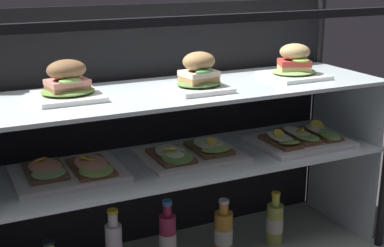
# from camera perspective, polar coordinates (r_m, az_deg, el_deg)

# --- Properties ---
(case_frame) EXTENTS (1.40, 0.46, 0.93)m
(case_frame) POSITION_cam_1_polar(r_m,az_deg,el_deg) (1.96, -1.77, -0.16)
(case_frame) COLOR black
(case_frame) RESTS_ON ground
(riser_lower_tier) EXTENTS (1.34, 0.40, 0.38)m
(riser_lower_tier) POSITION_cam_1_polar(r_m,az_deg,el_deg) (1.94, 0.00, -9.20)
(riser_lower_tier) COLOR silver
(riser_lower_tier) RESTS_ON case_base_deck
(shelf_lower_glass) EXTENTS (1.36, 0.41, 0.01)m
(shelf_lower_glass) POSITION_cam_1_polar(r_m,az_deg,el_deg) (1.87, 0.00, -3.83)
(shelf_lower_glass) COLOR silver
(shelf_lower_glass) RESTS_ON riser_lower_tier
(riser_upper_tier) EXTENTS (1.34, 0.40, 0.24)m
(riser_upper_tier) POSITION_cam_1_polar(r_m,az_deg,el_deg) (1.83, 0.00, -0.19)
(riser_upper_tier) COLOR silver
(riser_upper_tier) RESTS_ON shelf_lower_glass
(shelf_upper_glass) EXTENTS (1.36, 0.41, 0.01)m
(shelf_upper_glass) POSITION_cam_1_polar(r_m,az_deg,el_deg) (1.80, 0.00, 3.60)
(shelf_upper_glass) COLOR silver
(shelf_upper_glass) RESTS_ON riser_upper_tier
(plated_roll_sandwich_center) EXTENTS (0.19, 0.19, 0.12)m
(plated_roll_sandwich_center) POSITION_cam_1_polar(r_m,az_deg,el_deg) (1.68, -12.92, 3.99)
(plated_roll_sandwich_center) COLOR white
(plated_roll_sandwich_center) RESTS_ON shelf_upper_glass
(plated_roll_sandwich_far_left) EXTENTS (0.18, 0.18, 0.13)m
(plated_roll_sandwich_far_left) POSITION_cam_1_polar(r_m,az_deg,el_deg) (1.74, 0.85, 5.01)
(plated_roll_sandwich_far_left) COLOR white
(plated_roll_sandwich_far_left) RESTS_ON shelf_upper_glass
(plated_roll_sandwich_mid_right) EXTENTS (0.20, 0.20, 0.12)m
(plated_roll_sandwich_mid_right) POSITION_cam_1_polar(r_m,az_deg,el_deg) (1.98, 10.66, 5.99)
(plated_roll_sandwich_mid_right) COLOR white
(plated_roll_sandwich_mid_right) RESTS_ON shelf_upper_glass
(open_sandwich_tray_far_left) EXTENTS (0.34, 0.27, 0.06)m
(open_sandwich_tray_far_left) POSITION_cam_1_polar(r_m,az_deg,el_deg) (1.75, -12.78, -4.81)
(open_sandwich_tray_far_left) COLOR white
(open_sandwich_tray_far_left) RESTS_ON shelf_lower_glass
(open_sandwich_tray_mid_right) EXTENTS (0.34, 0.27, 0.06)m
(open_sandwich_tray_mid_right) POSITION_cam_1_polar(r_m,az_deg,el_deg) (1.86, -0.14, -3.07)
(open_sandwich_tray_mid_right) COLOR white
(open_sandwich_tray_mid_right) RESTS_ON shelf_lower_glass
(open_sandwich_tray_near_left_corner) EXTENTS (0.34, 0.27, 0.07)m
(open_sandwich_tray_near_left_corner) POSITION_cam_1_polar(r_m,az_deg,el_deg) (2.04, 11.27, -1.57)
(open_sandwich_tray_near_left_corner) COLOR white
(open_sandwich_tray_near_left_corner) RESTS_ON shelf_lower_glass
(juice_bottle_back_left) EXTENTS (0.06, 0.06, 0.25)m
(juice_bottle_back_left) POSITION_cam_1_polar(r_m,az_deg,el_deg) (1.95, -2.60, -11.92)
(juice_bottle_back_left) COLOR #A12B4B
(juice_bottle_back_left) RESTS_ON case_base_deck
(juice_bottle_tucked_behind) EXTENTS (0.07, 0.07, 0.22)m
(juice_bottle_tucked_behind) POSITION_cam_1_polar(r_m,az_deg,el_deg) (2.03, 3.31, -11.32)
(juice_bottle_tucked_behind) COLOR gold
(juice_bottle_tucked_behind) RESTS_ON case_base_deck
(juice_bottle_front_left_end) EXTENTS (0.06, 0.06, 0.21)m
(juice_bottle_front_left_end) POSITION_cam_1_polar(r_m,az_deg,el_deg) (2.12, 8.66, -10.22)
(juice_bottle_front_left_end) COLOR #B4C753
(juice_bottle_front_left_end) RESTS_ON case_base_deck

